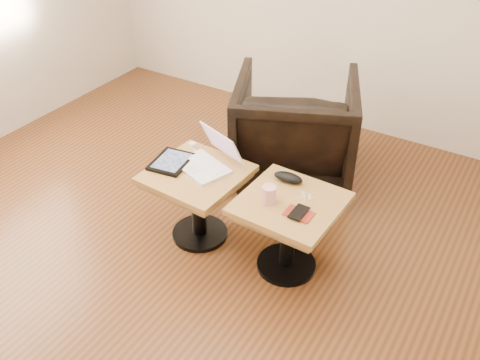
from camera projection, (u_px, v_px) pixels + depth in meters
The scene contains 11 objects.
room_shell at pixel (164, 59), 2.17m from camera, with size 4.52×4.52×2.71m.
side_table_left at pixel (197, 189), 3.12m from camera, with size 0.55×0.55×0.47m.
side_table_right at pixel (289, 218), 2.90m from camera, with size 0.54×0.54×0.47m.
laptop at pixel (208, 159), 3.09m from camera, with size 0.39×0.39×0.21m.
tablet at pixel (172, 162), 3.13m from camera, with size 0.24×0.28×0.02m.
charging_adapter at pixel (193, 145), 3.28m from camera, with size 0.04×0.04×0.02m, color white.
glasses_case at pixel (288, 177), 2.96m from camera, with size 0.17×0.07×0.05m, color black.
striped_cup at pixel (269, 194), 2.80m from camera, with size 0.07×0.07×0.10m, color #F05463.
earbuds_tangle at pixel (306, 196), 2.85m from camera, with size 0.08×0.05×0.02m.
phone_on_sleeve at pixel (299, 213), 2.73m from camera, with size 0.15×0.13×0.02m.
armchair at pixel (294, 129), 3.66m from camera, with size 0.80×0.82×0.75m, color black.
Camera 1 is at (1.34, -1.59, 2.19)m, focal length 40.00 mm.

